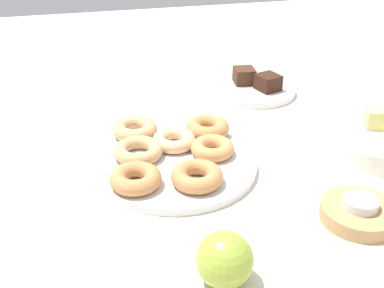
# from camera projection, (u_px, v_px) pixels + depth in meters

# --- Properties ---
(ground_plane) EXTENTS (2.40, 2.40, 0.00)m
(ground_plane) POSITION_uv_depth(u_px,v_px,m) (176.00, 167.00, 0.86)
(ground_plane) COLOR beige
(donut_plate) EXTENTS (0.29, 0.29, 0.01)m
(donut_plate) POSITION_uv_depth(u_px,v_px,m) (176.00, 164.00, 0.86)
(donut_plate) COLOR silver
(donut_plate) RESTS_ON ground_plane
(donut_0) EXTENTS (0.12, 0.12, 0.02)m
(donut_0) POSITION_uv_depth(u_px,v_px,m) (138.00, 151.00, 0.86)
(donut_0) COLOR tan
(donut_0) RESTS_ON donut_plate
(donut_1) EXTENTS (0.11, 0.11, 0.03)m
(donut_1) POSITION_uv_depth(u_px,v_px,m) (212.00, 148.00, 0.87)
(donut_1) COLOR tan
(donut_1) RESTS_ON donut_plate
(donut_2) EXTENTS (0.12, 0.12, 0.03)m
(donut_2) POSITION_uv_depth(u_px,v_px,m) (208.00, 128.00, 0.93)
(donut_2) COLOR #C6844C
(donut_2) RESTS_ON donut_plate
(donut_3) EXTENTS (0.12, 0.12, 0.03)m
(donut_3) POSITION_uv_depth(u_px,v_px,m) (136.00, 178.00, 0.78)
(donut_3) COLOR #C6844C
(donut_3) RESTS_ON donut_plate
(donut_4) EXTENTS (0.12, 0.12, 0.03)m
(donut_4) POSITION_uv_depth(u_px,v_px,m) (197.00, 176.00, 0.78)
(donut_4) COLOR #C6844C
(donut_4) RESTS_ON donut_plate
(donut_5) EXTENTS (0.12, 0.12, 0.03)m
(donut_5) POSITION_uv_depth(u_px,v_px,m) (135.00, 129.00, 0.93)
(donut_5) COLOR tan
(donut_5) RESTS_ON donut_plate
(donut_6) EXTENTS (0.11, 0.11, 0.03)m
(donut_6) POSITION_uv_depth(u_px,v_px,m) (174.00, 140.00, 0.89)
(donut_6) COLOR #EABC84
(donut_6) RESTS_ON donut_plate
(cake_plate) EXTENTS (0.20, 0.20, 0.02)m
(cake_plate) POSITION_uv_depth(u_px,v_px,m) (254.00, 90.00, 1.16)
(cake_plate) COLOR silver
(cake_plate) RESTS_ON ground_plane
(brownie_near) EXTENTS (0.06, 0.05, 0.04)m
(brownie_near) POSITION_uv_depth(u_px,v_px,m) (244.00, 76.00, 1.17)
(brownie_near) COLOR #472819
(brownie_near) RESTS_ON cake_plate
(brownie_far) EXTENTS (0.06, 0.06, 0.04)m
(brownie_far) POSITION_uv_depth(u_px,v_px,m) (268.00, 82.00, 1.13)
(brownie_far) COLOR #381E14
(brownie_far) RESTS_ON cake_plate
(candle_holder) EXTENTS (0.12, 0.12, 0.02)m
(candle_holder) POSITION_uv_depth(u_px,v_px,m) (359.00, 213.00, 0.72)
(candle_holder) COLOR tan
(candle_holder) RESTS_ON ground_plane
(tealight) EXTENTS (0.05, 0.05, 0.01)m
(tealight) POSITION_uv_depth(u_px,v_px,m) (361.00, 203.00, 0.71)
(tealight) COLOR silver
(tealight) RESTS_ON candle_holder
(fruit_bowl) EXTENTS (0.19, 0.19, 0.04)m
(fruit_bowl) POSITION_uv_depth(u_px,v_px,m) (382.00, 144.00, 0.90)
(fruit_bowl) COLOR silver
(fruit_bowl) RESTS_ON ground_plane
(melon_chunk_left) EXTENTS (0.05, 0.05, 0.04)m
(melon_chunk_left) POSITION_uv_depth(u_px,v_px,m) (376.00, 118.00, 0.91)
(melon_chunk_left) COLOR #DBD67A
(melon_chunk_left) RESTS_ON fruit_bowl
(apple) EXTENTS (0.07, 0.07, 0.07)m
(apple) POSITION_uv_depth(u_px,v_px,m) (225.00, 260.00, 0.60)
(apple) COLOR #93AD38
(apple) RESTS_ON ground_plane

